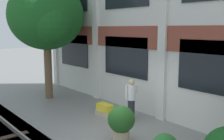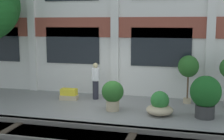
{
  "view_description": "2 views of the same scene",
  "coord_description": "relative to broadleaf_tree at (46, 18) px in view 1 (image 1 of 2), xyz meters",
  "views": [
    {
      "loc": [
        6.19,
        -5.12,
        3.46
      ],
      "look_at": [
        -1.48,
        1.32,
        1.86
      ],
      "focal_mm": 42.0,
      "sensor_mm": 36.0,
      "label": 1
    },
    {
      "loc": [
        3.41,
        -11.15,
        3.3
      ],
      "look_at": [
        0.26,
        1.0,
        1.4
      ],
      "focal_mm": 50.0,
      "sensor_mm": 36.0,
      "label": 2
    }
  ],
  "objects": [
    {
      "name": "broadleaf_tree",
      "position": [
        0.0,
        0.0,
        0.0
      ],
      "size": [
        3.8,
        3.61,
        5.72
      ],
      "color": "brown",
      "rests_on": "ground"
    },
    {
      "name": "apartment_facade",
      "position": [
        5.69,
        2.08,
        0.16
      ],
      "size": [
        16.86,
        0.64,
        8.28
      ],
      "color": "silver",
      "rests_on": "ground"
    },
    {
      "name": "potted_plant_fluted_column",
      "position": [
        6.24,
        -0.73,
        -3.3
      ],
      "size": [
        0.83,
        0.83,
        1.15
      ],
      "color": "tan",
      "rests_on": "ground"
    },
    {
      "name": "ground_plane",
      "position": [
        5.69,
        -0.71,
        -3.96
      ],
      "size": [
        80.0,
        80.0,
        0.0
      ],
      "primitive_type": "plane",
      "color": "gray"
    },
    {
      "name": "potted_plant_square_trough",
      "position": [
        3.99,
        0.42,
        -3.73
      ],
      "size": [
        0.8,
        0.46,
        0.49
      ],
      "color": "tan",
      "rests_on": "ground"
    },
    {
      "name": "resident_by_doorway",
      "position": [
        5.07,
        0.83,
        -3.11
      ],
      "size": [
        0.34,
        0.52,
        1.6
      ],
      "rotation": [
        0.0,
        0.0,
        -0.2
      ],
      "color": "#282833",
      "rests_on": "ground"
    }
  ]
}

